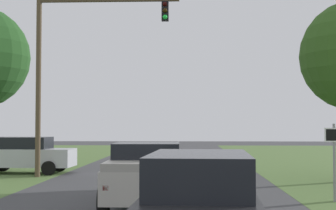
{
  "coord_description": "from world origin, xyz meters",
  "views": [
    {
      "loc": [
        1.33,
        -3.28,
        2.38
      ],
      "look_at": [
        0.47,
        18.3,
        3.25
      ],
      "focal_mm": 53.69,
      "sensor_mm": 36.0,
      "label": 1
    }
  ],
  "objects_px": {
    "pickup_truck_lead": "(147,174)",
    "keep_moving_sign": "(334,152)",
    "red_suv_near": "(199,209)",
    "traffic_light": "(71,54)",
    "crossing_suv_far": "(24,154)"
  },
  "relations": [
    {
      "from": "keep_moving_sign",
      "to": "crossing_suv_far",
      "type": "bearing_deg",
      "value": 145.33
    },
    {
      "from": "crossing_suv_far",
      "to": "keep_moving_sign",
      "type": "bearing_deg",
      "value": -34.67
    },
    {
      "from": "keep_moving_sign",
      "to": "pickup_truck_lead",
      "type": "bearing_deg",
      "value": -166.7
    },
    {
      "from": "pickup_truck_lead",
      "to": "keep_moving_sign",
      "type": "distance_m",
      "value": 5.92
    },
    {
      "from": "red_suv_near",
      "to": "keep_moving_sign",
      "type": "relative_size",
      "value": 1.94
    },
    {
      "from": "keep_moving_sign",
      "to": "crossing_suv_far",
      "type": "relative_size",
      "value": 0.51
    },
    {
      "from": "traffic_light",
      "to": "crossing_suv_far",
      "type": "xyz_separation_m",
      "value": [
        -2.74,
        1.75,
        -4.72
      ]
    },
    {
      "from": "red_suv_near",
      "to": "keep_moving_sign",
      "type": "bearing_deg",
      "value": 59.75
    },
    {
      "from": "red_suv_near",
      "to": "traffic_light",
      "type": "relative_size",
      "value": 0.54
    },
    {
      "from": "pickup_truck_lead",
      "to": "traffic_light",
      "type": "relative_size",
      "value": 0.58
    },
    {
      "from": "red_suv_near",
      "to": "crossing_suv_far",
      "type": "relative_size",
      "value": 0.98
    },
    {
      "from": "traffic_light",
      "to": "crossing_suv_far",
      "type": "distance_m",
      "value": 5.73
    },
    {
      "from": "red_suv_near",
      "to": "pickup_truck_lead",
      "type": "height_order",
      "value": "red_suv_near"
    },
    {
      "from": "traffic_light",
      "to": "pickup_truck_lead",
      "type": "bearing_deg",
      "value": -63.33
    },
    {
      "from": "crossing_suv_far",
      "to": "red_suv_near",
      "type": "bearing_deg",
      "value": -62.92
    }
  ]
}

